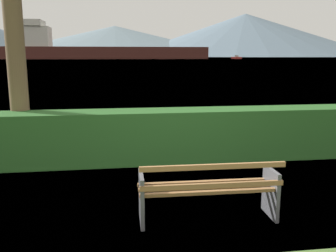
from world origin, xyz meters
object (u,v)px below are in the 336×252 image
(park_bench, at_px, (208,190))
(fishing_boat_near, at_px, (172,58))
(cargo_ship_large, at_px, (84,49))
(sailboat_mid, at_px, (236,58))

(park_bench, distance_m, fishing_boat_near, 257.72)
(cargo_ship_large, bearing_deg, sailboat_mid, -3.85)
(fishing_boat_near, xyz_separation_m, sailboat_mid, (29.19, -52.71, 0.36))
(park_bench, height_order, fishing_boat_near, fishing_boat_near)
(cargo_ship_large, distance_m, sailboat_mid, 86.32)
(cargo_ship_large, relative_size, sailboat_mid, 18.85)
(park_bench, bearing_deg, sailboat_mid, 71.34)
(cargo_ship_large, height_order, sailboat_mid, cargo_ship_large)
(fishing_boat_near, relative_size, sailboat_mid, 1.35)
(park_bench, relative_size, fishing_boat_near, 0.22)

